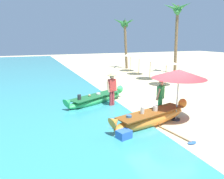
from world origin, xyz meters
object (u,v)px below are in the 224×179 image
object	(u,v)px
cooler_box	(124,136)
person_vendor_hatted	(112,87)
boat_green_midground	(96,99)
patio_umbrella_large	(179,74)
boat_orange_foreground	(152,118)
paddle	(180,137)
palm_tree_tall_inland	(125,28)
palm_tree_leaning_seaward	(177,18)
person_tourist_customer	(160,97)

from	to	relation	value
cooler_box	person_vendor_hatted	bearing A→B (deg)	59.50
boat_green_midground	patio_umbrella_large	xyz separation A→B (m)	(2.43, -3.45, 1.70)
boat_orange_foreground	person_vendor_hatted	size ratio (longest dim) A/B	2.29
boat_green_midground	patio_umbrella_large	distance (m)	4.55
person_vendor_hatted	paddle	size ratio (longest dim) A/B	1.03
boat_green_midground	palm_tree_tall_inland	bearing A→B (deg)	59.07
person_vendor_hatted	palm_tree_leaning_seaward	bearing A→B (deg)	39.06
boat_orange_foreground	palm_tree_leaning_seaward	xyz separation A→B (m)	(9.13, 10.64, 4.93)
person_vendor_hatted	palm_tree_leaning_seaward	xyz separation A→B (m)	(9.73, 7.89, 4.24)
person_vendor_hatted	paddle	bearing A→B (deg)	-76.67
boat_orange_foreground	patio_umbrella_large	world-z (taller)	patio_umbrella_large
person_tourist_customer	patio_umbrella_large	world-z (taller)	patio_umbrella_large
person_vendor_hatted	palm_tree_tall_inland	distance (m)	14.80
palm_tree_tall_inland	cooler_box	xyz separation A→B (m)	(-7.57, -16.32, -4.33)
person_vendor_hatted	person_tourist_customer	size ratio (longest dim) A/B	1.08
patio_umbrella_large	palm_tree_tall_inland	bearing A→B (deg)	72.93
patio_umbrella_large	boat_green_midground	bearing A→B (deg)	125.20
patio_umbrella_large	person_vendor_hatted	bearing A→B (deg)	125.48
person_vendor_hatted	cooler_box	world-z (taller)	person_vendor_hatted
person_tourist_customer	patio_umbrella_large	xyz separation A→B (m)	(0.42, -0.60, 1.05)
cooler_box	paddle	bearing A→B (deg)	-29.50
person_tourist_customer	cooler_box	world-z (taller)	person_tourist_customer
paddle	cooler_box	bearing A→B (deg)	165.72
cooler_box	patio_umbrella_large	bearing A→B (deg)	2.74
patio_umbrella_large	cooler_box	bearing A→B (deg)	-162.05
boat_orange_foreground	paddle	distance (m)	1.37
patio_umbrella_large	palm_tree_leaning_seaward	distance (m)	13.53
boat_green_midground	person_vendor_hatted	world-z (taller)	person_vendor_hatted
boat_green_midground	patio_umbrella_large	world-z (taller)	patio_umbrella_large
person_tourist_customer	palm_tree_tall_inland	bearing A→B (deg)	70.83
person_vendor_hatted	patio_umbrella_large	bearing A→B (deg)	-54.52
boat_orange_foreground	person_tourist_customer	distance (m)	1.27
palm_tree_tall_inland	palm_tree_leaning_seaward	bearing A→B (deg)	-57.36
palm_tree_tall_inland	person_tourist_customer	bearing A→B (deg)	-109.17
boat_green_midground	palm_tree_tall_inland	world-z (taller)	palm_tree_tall_inland
patio_umbrella_large	cooler_box	xyz separation A→B (m)	(-2.84, -0.92, -1.78)
boat_orange_foreground	cooler_box	bearing A→B (deg)	-153.02
palm_tree_leaning_seaward	person_tourist_customer	bearing A→B (deg)	-129.82
patio_umbrella_large	person_tourist_customer	bearing A→B (deg)	125.15
palm_tree_leaning_seaward	paddle	distance (m)	15.70
person_tourist_customer	cooler_box	distance (m)	2.95
person_vendor_hatted	palm_tree_tall_inland	world-z (taller)	palm_tree_tall_inland
person_vendor_hatted	boat_orange_foreground	bearing A→B (deg)	-77.80
person_tourist_customer	paddle	bearing A→B (deg)	-103.89
person_vendor_hatted	boat_green_midground	bearing A→B (deg)	124.28
boat_green_midground	person_tourist_customer	bearing A→B (deg)	-54.80
person_vendor_hatted	paddle	distance (m)	4.26
boat_orange_foreground	cooler_box	size ratio (longest dim) A/B	8.85
boat_green_midground	palm_tree_tall_inland	distance (m)	14.57
boat_orange_foreground	patio_umbrella_large	xyz separation A→B (m)	(1.28, 0.12, 1.65)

